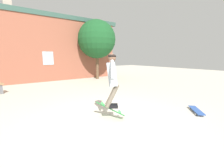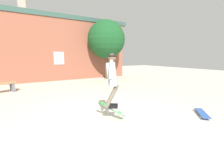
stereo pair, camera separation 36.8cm
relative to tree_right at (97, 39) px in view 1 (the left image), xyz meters
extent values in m
plane|color=beige|center=(-3.85, -7.02, -3.02)|extent=(40.00, 40.00, 0.00)
cube|color=#93513D|center=(-3.85, 1.07, -0.83)|extent=(11.95, 0.40, 4.37)
cube|color=#335147|center=(-3.85, 1.07, 1.51)|extent=(12.54, 0.52, 0.31)
cube|color=#99B7C6|center=(-3.40, 0.86, -1.39)|extent=(0.70, 0.02, 0.90)
cylinder|color=brown|center=(0.00, 0.00, -2.04)|extent=(0.23, 0.23, 1.95)
sphere|color=#194C23|center=(0.00, 0.00, 0.01)|extent=(2.86, 2.86, 2.86)
cube|color=slate|center=(-6.24, -1.49, -2.80)|extent=(0.25, 0.41, 0.43)
cube|color=#9EA8B2|center=(-3.68, -6.98, -1.75)|extent=(0.44, 0.45, 0.65)
sphere|color=brown|center=(-3.68, -6.98, -1.32)|extent=(0.29, 0.29, 0.21)
ellipsoid|color=black|center=(-3.68, -6.98, -1.28)|extent=(0.31, 0.31, 0.12)
cylinder|color=#6B6051|center=(-3.63, -6.91, -2.34)|extent=(0.33, 0.38, 0.65)
cube|color=black|center=(-3.60, -6.92, -2.64)|extent=(0.27, 0.23, 0.07)
cylinder|color=#6B6051|center=(-3.72, -7.05, -2.34)|extent=(0.42, 0.24, 0.65)
cube|color=black|center=(-3.70, -7.06, -2.64)|extent=(0.27, 0.23, 0.07)
cylinder|color=#9EA8B2|center=(-3.46, -6.67, -1.60)|extent=(0.28, 0.36, 0.47)
cylinder|color=#9EA8B2|center=(-3.89, -7.28, -1.60)|extent=(0.28, 0.36, 0.47)
cube|color=#237F38|center=(-3.68, -6.91, -2.75)|extent=(0.58, 0.82, 0.39)
cylinder|color=green|center=(-3.58, -7.19, -2.75)|extent=(0.07, 0.06, 0.07)
cylinder|color=green|center=(-3.45, -7.06, -2.85)|extent=(0.07, 0.06, 0.07)
cylinder|color=green|center=(-3.86, -6.75, -2.58)|extent=(0.07, 0.06, 0.07)
cylinder|color=green|center=(-3.72, -6.62, -2.68)|extent=(0.07, 0.06, 0.07)
cube|color=#2D519E|center=(-1.24, -8.15, -2.95)|extent=(0.76, 0.75, 0.02)
cylinder|color=silver|center=(-1.34, -8.42, -2.99)|extent=(0.05, 0.05, 0.05)
cylinder|color=silver|center=(-1.50, -8.25, -2.99)|extent=(0.05, 0.05, 0.05)
cylinder|color=silver|center=(-0.97, -8.05, -2.99)|extent=(0.05, 0.05, 0.05)
cylinder|color=silver|center=(-1.13, -7.88, -2.99)|extent=(0.05, 0.05, 0.05)
camera|label=1|loc=(-6.04, -10.20, -1.29)|focal=24.00mm
camera|label=2|loc=(-5.73, -10.40, -1.29)|focal=24.00mm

